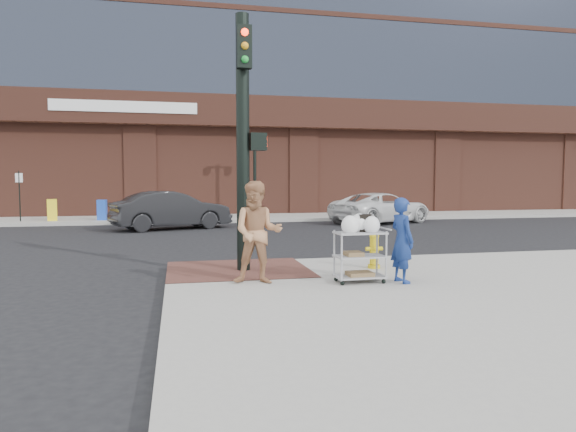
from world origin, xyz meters
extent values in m
plane|color=black|center=(0.00, 0.00, 0.00)|extent=(220.00, 220.00, 0.00)
cube|color=gray|center=(12.50, 32.00, 0.07)|extent=(65.00, 36.00, 0.15)
cube|color=#532E27|center=(-0.60, 0.90, 0.16)|extent=(2.80, 2.40, 0.01)
cube|color=brown|center=(5.00, 31.00, 14.15)|extent=(42.00, 26.00, 28.00)
cylinder|color=black|center=(2.00, 16.00, 2.15)|extent=(0.16, 0.16, 4.00)
cube|color=black|center=(2.00, 16.00, 4.05)|extent=(1.20, 0.06, 0.06)
cube|color=black|center=(1.45, 16.00, 3.85)|extent=(0.22, 0.22, 0.35)
cube|color=black|center=(2.55, 16.00, 3.85)|extent=(0.22, 0.22, 0.35)
cylinder|color=black|center=(-8.50, 15.00, 1.25)|extent=(0.05, 0.05, 2.20)
cylinder|color=black|center=(-0.50, 0.80, 2.65)|extent=(0.26, 0.26, 5.00)
cube|color=black|center=(-0.20, 0.80, 2.70)|extent=(0.32, 0.28, 0.34)
cube|color=#FF260C|center=(-0.04, 0.80, 2.70)|extent=(0.02, 0.18, 0.22)
cube|color=black|center=(-0.50, 0.52, 4.45)|extent=(0.28, 0.18, 0.80)
imported|color=navy|center=(2.06, -1.00, 0.90)|extent=(0.45, 0.60, 1.49)
imported|color=#B37B54|center=(-0.42, -0.56, 1.04)|extent=(0.99, 0.85, 1.78)
imported|color=black|center=(-2.02, 11.52, 0.76)|extent=(4.87, 3.07, 1.51)
imported|color=silver|center=(7.25, 12.47, 0.69)|extent=(5.46, 4.16, 1.38)
cube|color=#959599|center=(1.34, -0.85, 1.02)|extent=(0.88, 0.51, 0.03)
cube|color=#959599|center=(1.34, -0.85, 0.61)|extent=(0.88, 0.51, 0.03)
cube|color=#959599|center=(1.34, -0.85, 0.26)|extent=(0.88, 0.51, 0.03)
cube|color=black|center=(1.43, -0.81, 1.18)|extent=(0.21, 0.13, 0.31)
cube|color=brown|center=(1.22, -0.85, 0.66)|extent=(0.29, 0.33, 0.08)
cube|color=brown|center=(1.34, -0.85, 0.30)|extent=(0.44, 0.35, 0.07)
cylinder|color=gold|center=(2.13, 0.47, 0.19)|extent=(0.25, 0.25, 0.07)
cylinder|color=gold|center=(2.13, 0.47, 0.50)|extent=(0.18, 0.18, 0.55)
sphere|color=gold|center=(2.13, 0.47, 0.81)|extent=(0.19, 0.19, 0.19)
cylinder|color=gold|center=(2.13, 0.47, 0.55)|extent=(0.35, 0.08, 0.08)
cube|color=yellow|center=(-7.22, 15.06, 0.63)|extent=(0.47, 0.45, 0.95)
cube|color=blue|center=(-5.10, 14.98, 0.61)|extent=(0.42, 0.38, 0.92)
camera|label=1|loc=(-1.77, -9.29, 1.94)|focal=32.00mm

